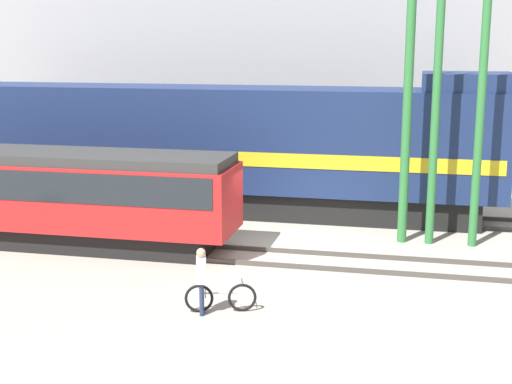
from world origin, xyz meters
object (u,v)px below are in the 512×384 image
object	(u,v)px
freight_locomotive	(219,147)
person	(201,275)
streetcar	(37,191)
utility_pole_left	(408,93)
utility_pole_right	(481,97)
bicycle	(221,298)
utility_pole_center	(436,104)

from	to	relation	value
freight_locomotive	person	bearing A→B (deg)	-76.70
streetcar	utility_pole_left	xyz separation A→B (m)	(11.24, 2.80, 3.03)
person	utility_pole_left	bearing A→B (deg)	58.99
utility_pole_left	utility_pole_right	distance (m)	2.18
freight_locomotive	utility_pole_right	xyz separation A→B (m)	(9.04, -2.80, 2.23)
utility_pole_left	bicycle	bearing A→B (deg)	-119.62
freight_locomotive	bicycle	size ratio (longest dim) A/B	12.51
utility_pole_left	streetcar	bearing A→B (deg)	-166.02
person	freight_locomotive	bearing A→B (deg)	103.30
freight_locomotive	utility_pole_right	size ratio (longest dim) A/B	2.23
bicycle	person	bearing A→B (deg)	-146.13
streetcar	utility_pole_center	size ratio (longest dim) A/B	1.43
streetcar	utility_pole_right	size ratio (longest dim) A/B	1.36
person	streetcar	bearing A→B (deg)	145.81
person	utility_pole_right	world-z (taller)	utility_pole_right
freight_locomotive	utility_pole_right	bearing A→B (deg)	-17.19
utility_pole_left	utility_pole_right	size ratio (longest dim) A/B	1.01
person	utility_pole_center	bearing A→B (deg)	54.37
bicycle	utility_pole_right	size ratio (longest dim) A/B	0.18
freight_locomotive	utility_pole_right	world-z (taller)	utility_pole_right
freight_locomotive	person	xyz separation A→B (m)	(2.41, -10.21, -1.48)
streetcar	utility_pole_center	distance (m)	12.71
streetcar	bicycle	size ratio (longest dim) A/B	7.63
utility_pole_center	person	bearing A→B (deg)	-125.63
utility_pole_left	utility_pole_right	world-z (taller)	utility_pole_left
utility_pole_left	utility_pole_right	bearing A→B (deg)	0.00
freight_locomotive	bicycle	distance (m)	10.55
utility_pole_right	streetcar	bearing A→B (deg)	-168.22
streetcar	bicycle	xyz separation A→B (m)	(7.18, -4.35, -1.37)
bicycle	person	size ratio (longest dim) A/B	1.03
streetcar	utility_pole_left	bearing A→B (deg)	13.98
streetcar	utility_pole_left	distance (m)	11.97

